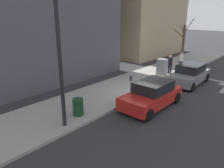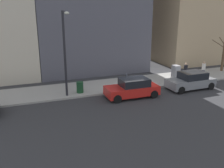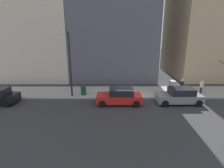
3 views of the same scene
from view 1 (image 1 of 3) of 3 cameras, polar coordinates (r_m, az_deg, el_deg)
name	(u,v)px [view 1 (image 1 of 3)]	position (r m, az deg, el deg)	size (l,w,h in m)	color
ground_plane	(143,96)	(14.49, 8.10, -3.24)	(120.00, 120.00, 0.00)	#2B2B2D
sidewalk	(119,89)	(15.55, 1.93, -1.25)	(4.00, 36.00, 0.15)	gray
parked_car_grey	(190,74)	(17.77, 19.62, 2.40)	(1.99, 4.23, 1.52)	slate
parked_car_red	(152,95)	(12.81, 10.37, -2.75)	(1.97, 4.23, 1.52)	red
parking_meter	(131,84)	(13.77, 4.90, 0.06)	(0.14, 0.10, 1.35)	slate
utility_box	(162,68)	(18.82, 12.88, 4.21)	(0.83, 0.61, 1.43)	#A8A399
streetlamp	(63,44)	(9.37, -12.79, 10.19)	(1.97, 0.32, 6.50)	black
bare_tree	(183,42)	(25.33, 18.13, 10.37)	(1.58, 1.36, 4.51)	brown
trash_bin	(78,107)	(11.47, -8.85, -5.94)	(0.56, 0.56, 0.90)	#14381E
pedestrian_near_meter	(181,60)	(21.26, 17.64, 6.05)	(0.39, 0.36, 1.66)	#1E1E2D
pedestrian_midblock	(170,63)	(19.45, 14.94, 5.22)	(0.39, 0.36, 1.66)	#1E1E2D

